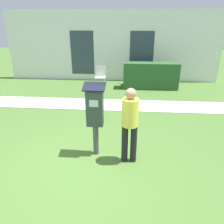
{
  "coord_description": "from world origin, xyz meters",
  "views": [
    {
      "loc": [
        0.9,
        -3.66,
        2.72
      ],
      "look_at": [
        0.57,
        0.31,
        1.05
      ],
      "focal_mm": 35.0,
      "sensor_mm": 36.0,
      "label": 1
    }
  ],
  "objects_px": {
    "outdoor_chair_left": "(100,75)",
    "outdoor_chair_right": "(159,75)",
    "person_standing": "(130,120)",
    "outdoor_chair_middle": "(130,73)",
    "parking_meter": "(95,111)"
  },
  "relations": [
    {
      "from": "outdoor_chair_left",
      "to": "outdoor_chair_right",
      "type": "height_order",
      "value": "same"
    },
    {
      "from": "person_standing",
      "to": "outdoor_chair_middle",
      "type": "xyz_separation_m",
      "value": [
        -0.05,
        5.97,
        -0.4
      ]
    },
    {
      "from": "parking_meter",
      "to": "outdoor_chair_right",
      "type": "relative_size",
      "value": 1.77
    },
    {
      "from": "person_standing",
      "to": "outdoor_chair_left",
      "type": "distance_m",
      "value": 5.68
    },
    {
      "from": "parking_meter",
      "to": "person_standing",
      "type": "bearing_deg",
      "value": -16.49
    },
    {
      "from": "outdoor_chair_middle",
      "to": "outdoor_chair_right",
      "type": "xyz_separation_m",
      "value": [
        1.28,
        -0.34,
        0.0
      ]
    },
    {
      "from": "outdoor_chair_left",
      "to": "outdoor_chair_right",
      "type": "bearing_deg",
      "value": -13.14
    },
    {
      "from": "parking_meter",
      "to": "outdoor_chair_middle",
      "type": "bearing_deg",
      "value": 83.33
    },
    {
      "from": "outdoor_chair_left",
      "to": "parking_meter",
      "type": "bearing_deg",
      "value": -99.51
    },
    {
      "from": "parking_meter",
      "to": "outdoor_chair_middle",
      "type": "relative_size",
      "value": 1.77
    },
    {
      "from": "outdoor_chair_middle",
      "to": "outdoor_chair_right",
      "type": "distance_m",
      "value": 1.32
    },
    {
      "from": "person_standing",
      "to": "outdoor_chair_middle",
      "type": "bearing_deg",
      "value": 93.55
    },
    {
      "from": "parking_meter",
      "to": "outdoor_chair_left",
      "type": "bearing_deg",
      "value": 96.5
    },
    {
      "from": "parking_meter",
      "to": "outdoor_chair_left",
      "type": "distance_m",
      "value": 5.35
    },
    {
      "from": "person_standing",
      "to": "outdoor_chair_right",
      "type": "xyz_separation_m",
      "value": [
        1.23,
        5.64,
        -0.4
      ]
    }
  ]
}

